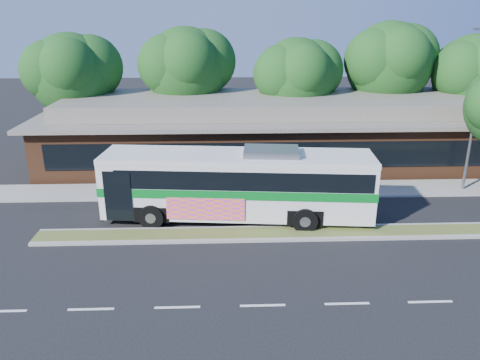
{
  "coord_description": "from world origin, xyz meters",
  "views": [
    {
      "loc": [
        -4.33,
        -19.02,
        9.64
      ],
      "look_at": [
        -3.51,
        2.69,
        2.0
      ],
      "focal_mm": 35.0,
      "sensor_mm": 36.0,
      "label": 1
    }
  ],
  "objects": [
    {
      "name": "transit_bus",
      "position": [
        -3.59,
        2.52,
        2.05
      ],
      "size": [
        13.32,
        4.06,
        3.68
      ],
      "rotation": [
        0.0,
        0.0,
        -0.09
      ],
      "color": "silver",
      "rests_on": "ground"
    },
    {
      "name": "sidewalk",
      "position": [
        0.0,
        6.4,
        0.06
      ],
      "size": [
        44.0,
        2.6,
        0.12
      ],
      "primitive_type": "cube",
      "color": "gray",
      "rests_on": "ground"
    },
    {
      "name": "median_strip",
      "position": [
        0.0,
        0.6,
        0.07
      ],
      "size": [
        26.0,
        1.1,
        0.15
      ],
      "primitive_type": "cube",
      "color": "#495825",
      "rests_on": "ground"
    },
    {
      "name": "lamp_post",
      "position": [
        9.56,
        6.0,
        4.9
      ],
      "size": [
        0.93,
        0.18,
        9.07
      ],
      "color": "slate",
      "rests_on": "ground"
    },
    {
      "name": "ground",
      "position": [
        0.0,
        0.0,
        0.0
      ],
      "size": [
        120.0,
        120.0,
        0.0
      ],
      "primitive_type": "plane",
      "color": "black",
      "rests_on": "ground"
    },
    {
      "name": "tree_bg_a",
      "position": [
        -14.58,
        15.14,
        5.87
      ],
      "size": [
        6.47,
        5.8,
        8.63
      ],
      "color": "black",
      "rests_on": "ground"
    },
    {
      "name": "sedan",
      "position": [
        -9.0,
        9.82,
        0.63
      ],
      "size": [
        4.65,
        2.89,
        1.26
      ],
      "primitive_type": "imported",
      "rotation": [
        0.0,
        0.0,
        1.29
      ],
      "color": "#B1B2B8",
      "rests_on": "ground"
    },
    {
      "name": "tree_bg_b",
      "position": [
        -6.57,
        16.14,
        6.14
      ],
      "size": [
        6.69,
        6.0,
        9.0
      ],
      "color": "black",
      "rests_on": "ground"
    },
    {
      "name": "tree_bg_d",
      "position": [
        8.45,
        16.15,
        6.42
      ],
      "size": [
        6.91,
        6.2,
        9.37
      ],
      "color": "black",
      "rests_on": "ground"
    },
    {
      "name": "tree_bg_e",
      "position": [
        14.42,
        15.14,
        5.74
      ],
      "size": [
        6.47,
        5.8,
        8.5
      ],
      "color": "black",
      "rests_on": "ground"
    },
    {
      "name": "parking_lot",
      "position": [
        -18.0,
        10.0,
        0.01
      ],
      "size": [
        14.0,
        12.0,
        0.01
      ],
      "primitive_type": "cube",
      "color": "black",
      "rests_on": "ground"
    },
    {
      "name": "tree_bg_c",
      "position": [
        1.4,
        15.13,
        5.59
      ],
      "size": [
        6.24,
        5.6,
        8.26
      ],
      "color": "black",
      "rests_on": "ground"
    },
    {
      "name": "plaza_building",
      "position": [
        0.0,
        12.99,
        2.13
      ],
      "size": [
        33.2,
        11.2,
        4.45
      ],
      "color": "#59321C",
      "rests_on": "ground"
    }
  ]
}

